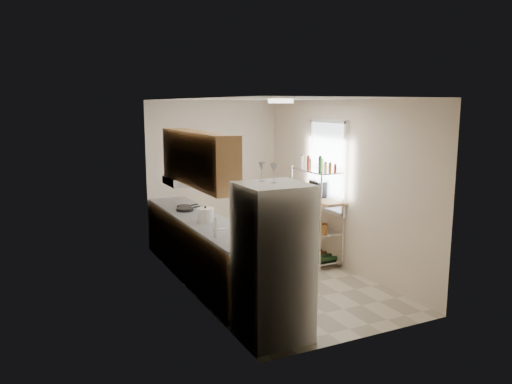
{
  "coord_description": "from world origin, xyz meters",
  "views": [
    {
      "loc": [
        -3.3,
        -6.27,
        2.52
      ],
      "look_at": [
        -0.1,
        0.25,
        1.25
      ],
      "focal_mm": 35.0,
      "sensor_mm": 36.0,
      "label": 1
    }
  ],
  "objects_px": {
    "frying_pan_large": "(185,209)",
    "cutting_board": "(329,202)",
    "refrigerator": "(273,262)",
    "rice_cooker": "(205,215)",
    "espresso_machine": "(318,189)"
  },
  "relations": [
    {
      "from": "frying_pan_large",
      "to": "cutting_board",
      "type": "xyz_separation_m",
      "value": [
        2.03,
        -0.95,
        0.1
      ]
    },
    {
      "from": "refrigerator",
      "to": "rice_cooker",
      "type": "distance_m",
      "value": 1.9
    },
    {
      "from": "espresso_machine",
      "to": "cutting_board",
      "type": "bearing_deg",
      "value": -95.23
    },
    {
      "from": "rice_cooker",
      "to": "espresso_machine",
      "type": "relative_size",
      "value": 0.77
    },
    {
      "from": "refrigerator",
      "to": "rice_cooker",
      "type": "relative_size",
      "value": 7.14
    },
    {
      "from": "rice_cooker",
      "to": "espresso_machine",
      "type": "bearing_deg",
      "value": 7.58
    },
    {
      "from": "cutting_board",
      "to": "rice_cooker",
      "type": "bearing_deg",
      "value": 176.53
    },
    {
      "from": "cutting_board",
      "to": "espresso_machine",
      "type": "bearing_deg",
      "value": 84.6
    },
    {
      "from": "frying_pan_large",
      "to": "cutting_board",
      "type": "bearing_deg",
      "value": -48.58
    },
    {
      "from": "refrigerator",
      "to": "rice_cooker",
      "type": "bearing_deg",
      "value": 91.85
    },
    {
      "from": "frying_pan_large",
      "to": "cutting_board",
      "type": "distance_m",
      "value": 2.25
    },
    {
      "from": "refrigerator",
      "to": "espresso_machine",
      "type": "relative_size",
      "value": 5.48
    },
    {
      "from": "frying_pan_large",
      "to": "espresso_machine",
      "type": "bearing_deg",
      "value": -38.59
    },
    {
      "from": "cutting_board",
      "to": "espresso_machine",
      "type": "xyz_separation_m",
      "value": [
        0.04,
        0.39,
        0.14
      ]
    },
    {
      "from": "rice_cooker",
      "to": "espresso_machine",
      "type": "distance_m",
      "value": 2.06
    }
  ]
}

